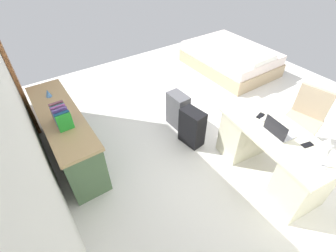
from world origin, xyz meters
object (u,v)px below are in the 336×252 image
(suitcase_spare_grey, at_px, (178,110))
(figurine_small, at_px, (48,93))
(desk, at_px, (271,154))
(laptop, at_px, (278,130))
(credenza, at_px, (67,135))
(desk_lamp, at_px, (327,146))
(suitcase_black, at_px, (192,127))
(computer_mouse, at_px, (264,119))
(cell_phone_near_laptop, at_px, (307,145))
(bed, at_px, (230,59))
(cell_phone_by_mouse, at_px, (261,116))
(office_chair, at_px, (301,123))

(suitcase_spare_grey, xyz_separation_m, figurine_small, (0.78, 1.67, 0.52))
(desk, height_order, figurine_small, figurine_small)
(laptop, relative_size, figurine_small, 3.05)
(credenza, distance_m, desk_lamp, 3.09)
(desk, relative_size, suitcase_black, 2.60)
(suitcase_spare_grey, distance_m, computer_mouse, 1.38)
(cell_phone_near_laptop, bearing_deg, suitcase_black, 35.29)
(bed, height_order, cell_phone_by_mouse, cell_phone_by_mouse)
(desk, height_order, credenza, credenza)
(suitcase_spare_grey, bearing_deg, desk, -168.50)
(cell_phone_near_laptop, bearing_deg, computer_mouse, 18.59)
(credenza, xyz_separation_m, cell_phone_by_mouse, (-1.47, -2.11, 0.36))
(office_chair, relative_size, cell_phone_near_laptop, 6.91)
(laptop, xyz_separation_m, figurine_small, (2.26, 2.00, 0.03))
(office_chair, bearing_deg, cell_phone_near_laptop, 119.93)
(laptop, bearing_deg, cell_phone_by_mouse, -17.99)
(laptop, height_order, figurine_small, laptop)
(bed, relative_size, cell_phone_by_mouse, 14.00)
(credenza, distance_m, cell_phone_by_mouse, 2.59)
(desk_lamp, bearing_deg, laptop, -4.88)
(suitcase_spare_grey, relative_size, figurine_small, 5.30)
(cell_phone_by_mouse, distance_m, desk_lamp, 0.89)
(office_chair, xyz_separation_m, suitcase_spare_grey, (1.38, 1.18, -0.13))
(desk, bearing_deg, suitcase_spare_grey, 13.48)
(desk, bearing_deg, cell_phone_near_laptop, -161.86)
(desk, distance_m, cell_phone_near_laptop, 0.47)
(credenza, height_order, desk_lamp, desk_lamp)
(office_chair, bearing_deg, cell_phone_by_mouse, 73.14)
(office_chair, distance_m, cell_phone_near_laptop, 0.89)
(desk, xyz_separation_m, bed, (2.43, -1.77, -0.14))
(computer_mouse, xyz_separation_m, figurine_small, (2.01, 2.08, 0.06))
(figurine_small, bearing_deg, credenza, -179.81)
(laptop, bearing_deg, cell_phone_near_laptop, -158.74)
(credenza, bearing_deg, desk, -131.74)
(credenza, relative_size, computer_mouse, 18.00)
(credenza, height_order, computer_mouse, computer_mouse)
(laptop, height_order, cell_phone_near_laptop, laptop)
(bed, xyz_separation_m, suitcase_spare_grey, (-0.93, 2.13, 0.05))
(desk, relative_size, computer_mouse, 15.11)
(suitcase_spare_grey, bearing_deg, suitcase_black, 169.06)
(figurine_small, bearing_deg, cell_phone_by_mouse, -132.61)
(laptop, relative_size, cell_phone_near_laptop, 2.46)
(suitcase_spare_grey, relative_size, cell_phone_near_laptop, 4.28)
(credenza, xyz_separation_m, laptop, (-1.79, -2.00, 0.41))
(office_chair, xyz_separation_m, desk_lamp, (-0.62, 0.88, 0.57))
(cell_phone_by_mouse, relative_size, figurine_small, 1.24)
(credenza, relative_size, cell_phone_by_mouse, 13.24)
(laptop, bearing_deg, computer_mouse, -16.17)
(bed, bearing_deg, office_chair, 157.52)
(cell_phone_near_laptop, bearing_deg, suitcase_spare_grey, 27.99)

